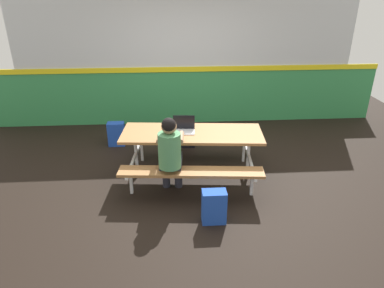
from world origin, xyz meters
name	(u,v)px	position (x,y,z in m)	size (l,w,h in m)	color
ground_plane	(195,176)	(0.00, 0.00, -0.01)	(10.00, 10.00, 0.02)	black
accent_backdrop	(186,64)	(0.00, 2.36, 1.25)	(8.00, 0.14, 2.60)	#338C4C
picnic_table_main	(192,142)	(-0.04, 0.00, 0.58)	(2.12, 1.72, 0.74)	#9E6B3D
student_nearer	(170,151)	(-0.37, -0.53, 0.71)	(0.39, 0.53, 1.21)	#2D2D38
laptop_silver	(184,128)	(-0.16, 0.05, 0.79)	(0.34, 0.25, 0.22)	silver
backpack_dark	(116,134)	(-1.35, 1.24, 0.22)	(0.30, 0.22, 0.44)	#1E47B2
tote_bag_bright	(186,137)	(-0.09, 1.07, 0.19)	(0.34, 0.21, 0.43)	black
satchel_spare	(214,207)	(0.15, -1.15, 0.22)	(0.30, 0.22, 0.44)	#1E47B2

